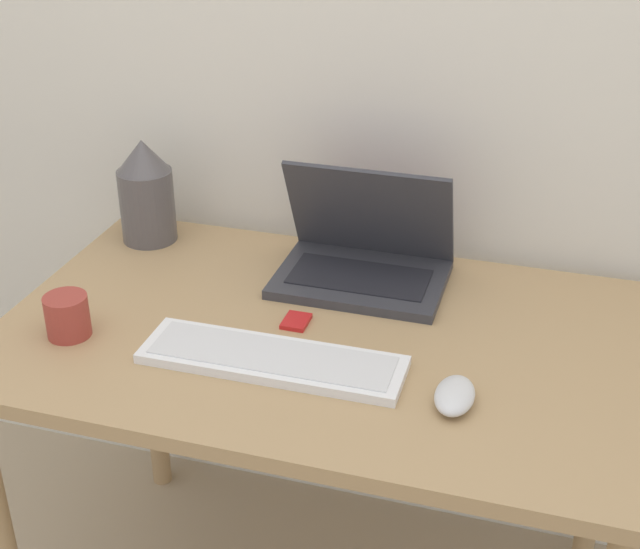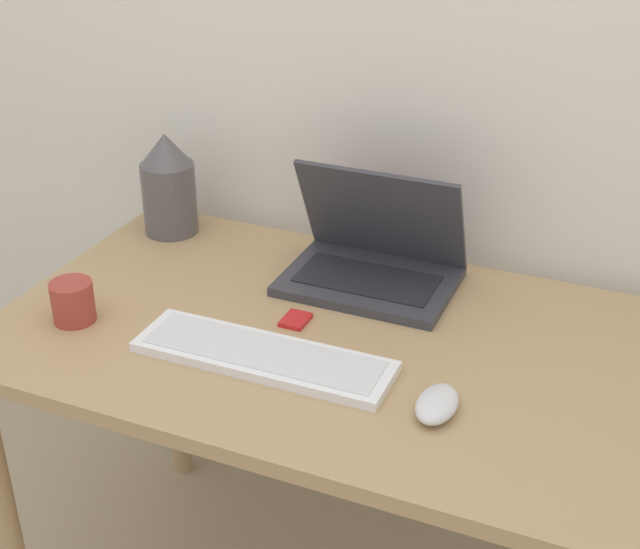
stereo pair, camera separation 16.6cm
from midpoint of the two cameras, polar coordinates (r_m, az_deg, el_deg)
name	(u,v)px [view 2 (the right image)]	position (r m, az deg, el deg)	size (l,w,h in m)	color
wall_back	(407,24)	(1.89, 8.18, 15.54)	(6.00, 0.05, 2.50)	silver
desk	(321,373)	(1.73, 2.84, -6.43)	(1.22, 0.75, 0.77)	tan
laptop	(374,258)	(1.84, 6.04, 1.00)	(0.34, 0.25, 0.25)	#333338
keyboard	(263,356)	(1.59, -0.65, -5.33)	(0.47, 0.14, 0.02)	white
mouse	(437,404)	(1.48, 10.73, -8.26)	(0.07, 0.11, 0.03)	silver
vase	(168,185)	(2.03, -7.39, 5.67)	(0.12, 0.12, 0.24)	#514C4C
mp3_player	(296,320)	(1.70, 1.22, -3.00)	(0.05, 0.06, 0.01)	red
mug	(73,302)	(1.73, -12.93, -1.78)	(0.08, 0.08, 0.08)	#9E382D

